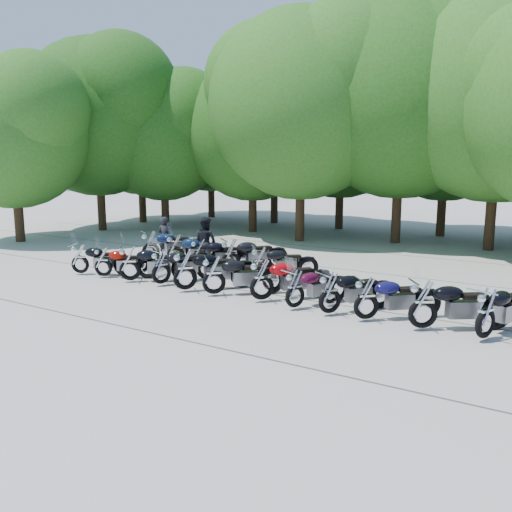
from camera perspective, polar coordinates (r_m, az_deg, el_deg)
The scene contains 32 objects.
ground at distance 14.96m, azimuth -3.04°, elevation -5.03°, with size 90.00×90.00×0.00m, color gray.
tree_0 at distance 34.33m, azimuth -12.13°, elevation 12.59°, with size 7.50×7.50×9.21m.
tree_1 at distance 30.75m, azimuth -9.76°, elevation 12.24°, with size 6.97×6.97×8.55m.
tree_2 at distance 29.17m, azimuth -0.36°, elevation 12.98°, with size 7.31×7.31×8.97m.
tree_3 at distance 26.03m, azimuth 4.81°, elevation 15.50°, with size 8.70×8.70×10.67m.
tree_4 at distance 26.22m, azimuth 15.10°, elevation 15.84°, with size 9.13×9.13×11.20m.
tree_5 at distance 25.42m, azimuth 24.31°, elevation 15.35°, with size 9.04×9.04×11.10m.
tree_9 at distance 36.64m, azimuth -4.83°, elevation 12.73°, with size 7.59×7.59×9.32m.
tree_10 at distance 33.26m, azimuth 1.98°, elevation 13.24°, with size 7.78×7.78×9.55m.
tree_11 at distance 30.74m, azimuth 8.99°, elevation 13.07°, with size 7.56×7.56×9.28m.
tree_12 at distance 29.07m, azimuth 19.46°, elevation 13.24°, with size 7.88×7.88×9.67m.
tree_16 at distance 28.02m, azimuth -24.27°, elevation 11.69°, with size 6.97×6.97×8.55m.
tree_17 at distance 31.06m, azimuth -16.40°, elevation 13.76°, with size 8.31×8.31×10.20m.
motorcycle_0 at distance 19.37m, azimuth -18.05°, elevation -0.15°, with size 0.65×2.14×1.21m, color black, non-canonical shape.
motorcycle_1 at distance 18.69m, azimuth -15.80°, elevation -0.46°, with size 0.63×2.08×1.17m, color maroon, non-canonical shape.
motorcycle_2 at distance 17.76m, azimuth -13.15°, elevation -0.61°, with size 0.72×2.37×1.34m, color black, non-canonical shape.
motorcycle_3 at distance 17.11m, azimuth -9.96°, elevation -0.97°, with size 0.70×2.30×1.30m, color black, non-canonical shape.
motorcycle_4 at distance 16.20m, azimuth -7.47°, elevation -1.33°, with size 0.76×2.51×1.42m, color black, non-canonical shape.
motorcycle_5 at distance 15.62m, azimuth -4.46°, elevation -1.87°, with size 0.72×2.36×1.33m, color black, non-canonical shape.
motorcycle_6 at distance 14.94m, azimuth 0.63°, elevation -2.32°, with size 0.74×2.43×1.37m, color #9D050A, non-canonical shape.
motorcycle_7 at distance 14.25m, azimuth 4.13°, elevation -3.32°, with size 0.65×2.13×1.20m, color #3E0820, non-canonical shape.
motorcycle_8 at distance 13.81m, azimuth 7.79°, elevation -3.70°, with size 0.68×2.24×1.26m, color black, non-canonical shape.
motorcycle_9 at distance 13.45m, azimuth 11.56°, elevation -4.20°, with size 0.68×2.23×1.26m, color #100E40, non-canonical shape.
motorcycle_10 at distance 13.05m, azimuth 17.21°, elevation -4.70°, with size 0.73×2.40×1.35m, color black, non-canonical shape.
motorcycle_11 at distance 12.81m, azimuth 23.06°, elevation -5.39°, with size 0.72×2.36×1.33m, color black, non-canonical shape.
motorcycle_12 at distance 20.94m, azimuth -11.04°, elevation 1.17°, with size 0.75×2.45×1.39m, color #0E1C3E, non-canonical shape.
motorcycle_13 at distance 19.97m, azimuth -8.45°, elevation 0.78°, with size 0.74×2.42×1.37m, color #0D1E3B, non-canonical shape.
motorcycle_14 at distance 19.24m, azimuth -5.92°, elevation 0.35°, with size 0.69×2.28×1.29m, color black, non-canonical shape.
motorcycle_15 at distance 18.68m, azimuth -2.66°, elevation 0.22°, with size 0.74×2.42×1.37m, color black, non-canonical shape.
motorcycle_16 at distance 17.72m, azimuth 0.47°, elevation -0.53°, with size 0.67×2.19×1.24m, color black, non-canonical shape.
rider_0 at distance 21.67m, azimuth -9.56°, elevation 1.91°, with size 0.61×0.40×1.68m, color black.
rider_1 at distance 19.80m, azimuth -5.31°, elevation 1.48°, with size 0.90×0.70×1.86m, color black.
Camera 1 is at (8.27, -11.82, 3.95)m, focal length 38.00 mm.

